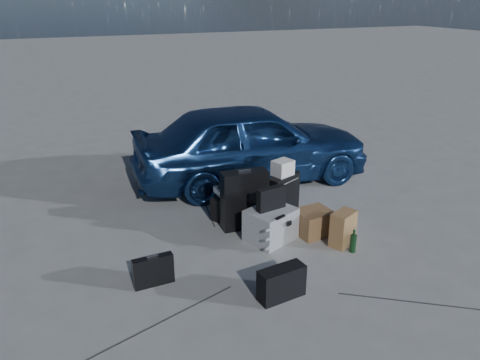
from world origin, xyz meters
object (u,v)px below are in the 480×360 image
pelican_case (271,224)px  duffel_bag (233,204)px  briefcase (153,271)px  green_bottle (353,240)px  suitcase_right (283,196)px  cardboard_box (313,222)px  suitcase_left (244,200)px  car (251,143)px

pelican_case → duffel_bag: 0.78m
briefcase → green_bottle: briefcase is taller
suitcase_right → cardboard_box: 0.58m
duffel_bag → green_bottle: bearing=-86.0°
suitcase_left → duffel_bag: suitcase_left is taller
duffel_bag → cardboard_box: same height
duffel_bag → briefcase: bearing=-167.1°
car → cardboard_box: 1.92m
green_bottle → duffel_bag: bearing=121.7°
pelican_case → cardboard_box: 0.53m
briefcase → duffel_bag: (1.32, 1.13, -0.00)m
suitcase_right → car: bearing=58.2°
pelican_case → duffel_bag: bearing=79.5°
suitcase_right → green_bottle: (0.29, -1.09, -0.14)m
briefcase → suitcase_left: bearing=28.3°
duffel_bag → suitcase_right: bearing=-55.3°
pelican_case → car: bearing=50.4°
suitcase_right → green_bottle: size_ratio=2.01×
pelican_case → green_bottle: size_ratio=1.84×
briefcase → suitcase_right: suitcase_right is taller
duffel_bag → suitcase_left: bearing=-117.6°
cardboard_box → suitcase_right: bearing=101.5°
duffel_bag → car: bearing=26.7°
briefcase → suitcase_left: size_ratio=0.55×
briefcase → cardboard_box: 2.01m
car → green_bottle: 2.45m
green_bottle → car: bearing=93.1°
pelican_case → briefcase: (-1.47, -0.36, -0.03)m
suitcase_right → green_bottle: suitcase_right is taller
suitcase_right → duffel_bag: bearing=127.6°
suitcase_right → duffel_bag: size_ratio=0.95×
cardboard_box → pelican_case: bearing=170.9°
briefcase → suitcase_right: (1.88, 0.83, 0.13)m
duffel_bag → green_bottle: 1.63m
briefcase → suitcase_right: size_ratio=0.70×
green_bottle → suitcase_right: bearing=104.9°
briefcase → green_bottle: 2.19m
duffel_bag → green_bottle: duffel_bag is taller
briefcase → cardboard_box: briefcase is taller
suitcase_left → pelican_case: bearing=-64.8°
green_bottle → cardboard_box: bearing=108.3°
suitcase_right → cardboard_box: (0.11, -0.55, -0.13)m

